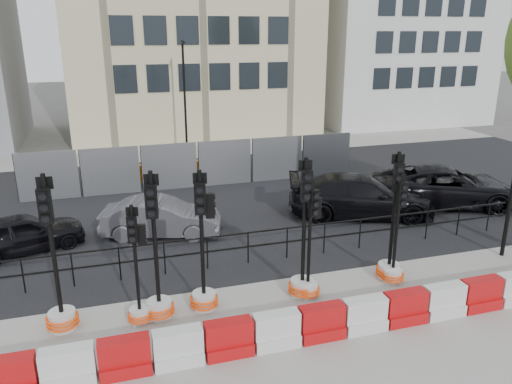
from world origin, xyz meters
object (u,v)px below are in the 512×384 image
object	(u,v)px
traffic_signal_a	(60,299)
traffic_signal_d	(204,278)
car_c	(361,196)
traffic_signal_h	(390,254)
car_a	(22,233)

from	to	relation	value
traffic_signal_a	traffic_signal_d	xyz separation A→B (m)	(3.27, -0.07, 0.08)
traffic_signal_d	car_c	world-z (taller)	traffic_signal_d
traffic_signal_a	traffic_signal_h	world-z (taller)	traffic_signal_a
traffic_signal_d	car_c	size ratio (longest dim) A/B	0.62
car_a	traffic_signal_h	bearing A→B (deg)	-134.69
traffic_signal_h	car_a	size ratio (longest dim) A/B	0.92
traffic_signal_a	car_c	size ratio (longest dim) A/B	0.65
traffic_signal_h	car_a	world-z (taller)	traffic_signal_h
traffic_signal_d	car_c	bearing A→B (deg)	48.13
car_a	traffic_signal_d	bearing A→B (deg)	-154.77
car_c	traffic_signal_d	bearing A→B (deg)	143.83
traffic_signal_d	car_a	distance (m)	6.73
traffic_signal_a	traffic_signal_h	size ratio (longest dim) A/B	1.03
traffic_signal_h	car_a	bearing A→B (deg)	173.53
traffic_signal_h	traffic_signal_a	bearing A→B (deg)	-160.57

